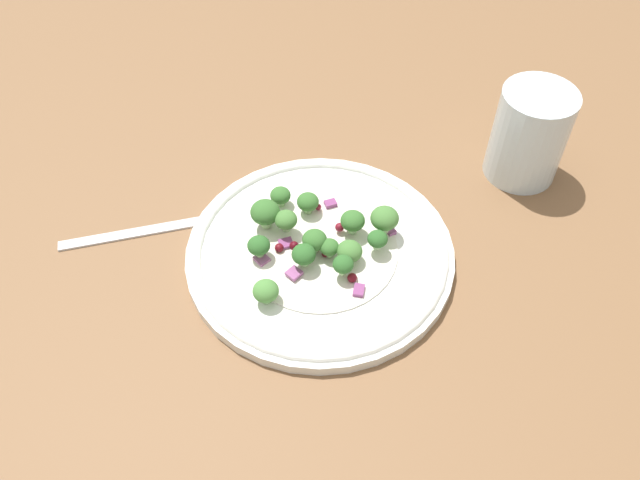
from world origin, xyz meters
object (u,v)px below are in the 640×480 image
Objects in this scene: plate at (320,252)px; water_glass at (529,135)px; broccoli_floret_2 at (304,255)px; broccoli_floret_0 at (259,246)px; fork at (161,227)px; broccoli_floret_1 at (285,221)px.

plate is 2.52× the size of water_glass.
broccoli_floret_2 is 0.22× the size of water_glass.
broccoli_floret_2 is at bearing -125.44° from water_glass.
broccoli_floret_0 is 12.07cm from fork.
water_glass is at bearing 48.47° from broccoli_floret_0.
water_glass is at bearing 54.56° from broccoli_floret_2.
water_glass reaches higher than fork.
broccoli_floret_1 is 4.63cm from broccoli_floret_2.
broccoli_floret_0 is 0.98× the size of broccoli_floret_1.
plate is 1.68× the size of fork.
broccoli_floret_0 is 3.90cm from broccoli_floret_1.
fork is at bearing 178.60° from broccoli_floret_0.
plate is at bearing 78.18° from broccoli_floret_2.
broccoli_floret_1 is 0.15× the size of fork.
broccoli_floret_0 is at bearing -1.40° from fork.
broccoli_floret_1 is at bearing 172.85° from plate.
broccoli_floret_1 is 28.17cm from water_glass.
plate reaches higher than fork.
broccoli_floret_2 is (-0.56, -2.67, 2.31)cm from plate.
broccoli_floret_1 is (-3.94, 0.49, 2.44)cm from plate.
broccoli_floret_2 reaches higher than fork.
plate is 11.31× the size of broccoli_floret_2.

